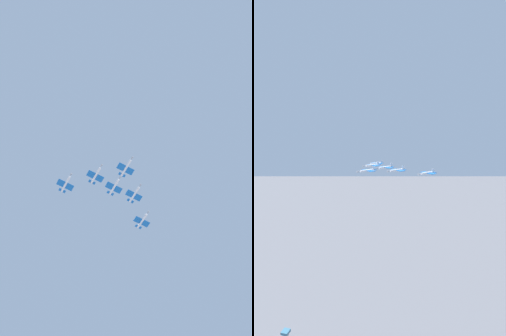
# 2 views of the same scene
# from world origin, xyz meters

# --- Properties ---
(jet_lead) EXTENTS (10.41, 11.69, 2.74)m
(jet_lead) POSITION_xyz_m (7.99, 5.75, 167.42)
(jet_lead) COLOR white
(jet_port_inner) EXTENTS (10.41, 11.69, 2.74)m
(jet_port_inner) POSITION_xyz_m (25.18, 7.51, 167.99)
(jet_port_inner) COLOR white
(jet_starboard_inner) EXTENTS (10.41, 11.69, 2.74)m
(jet_starboard_inner) POSITION_xyz_m (6.24, 22.94, 167.94)
(jet_starboard_inner) COLOR white
(jet_port_outer) EXTENTS (10.41, 11.69, 2.74)m
(jet_port_outer) POSITION_xyz_m (16.48, 16.17, 168.02)
(jet_port_outer) COLOR white
(jet_starboard_outer) EXTENTS (10.41, 11.69, 2.74)m
(jet_starboard_outer) POSITION_xyz_m (42.37, 9.26, 166.76)
(jet_starboard_outer) COLOR white
(jet_center_rear) EXTENTS (10.41, 11.69, 2.74)m
(jet_center_rear) POSITION_xyz_m (4.48, 40.13, 166.73)
(jet_center_rear) COLOR white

